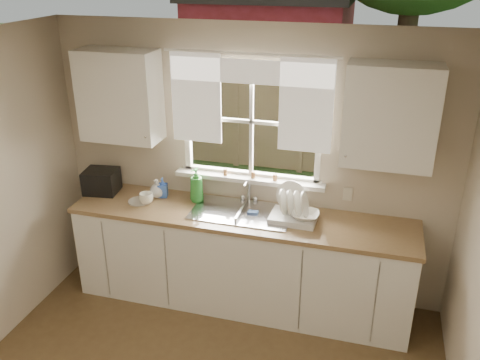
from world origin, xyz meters
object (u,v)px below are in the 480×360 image
(soap_bottle_a, at_px, (197,185))
(dish_rack, at_px, (293,211))
(cup, at_px, (146,198))
(black_appliance, at_px, (101,181))

(soap_bottle_a, bearing_deg, dish_rack, 11.75)
(cup, relative_size, black_appliance, 0.43)
(cup, xyz_separation_m, black_appliance, (-0.51, 0.12, 0.06))
(dish_rack, height_order, cup, dish_rack)
(cup, bearing_deg, soap_bottle_a, 42.81)
(cup, bearing_deg, black_appliance, -172.49)
(black_appliance, bearing_deg, soap_bottle_a, -4.48)
(dish_rack, height_order, soap_bottle_a, soap_bottle_a)
(black_appliance, bearing_deg, cup, -20.89)
(dish_rack, bearing_deg, soap_bottle_a, 172.71)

